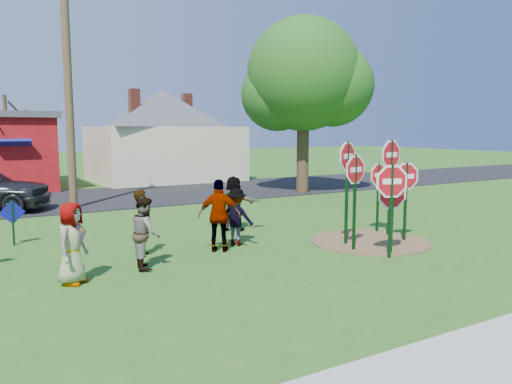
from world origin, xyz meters
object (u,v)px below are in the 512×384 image
Objects in this scene: stop_sign_d at (378,180)px; person_b at (143,223)px; stop_sign_b at (347,166)px; utility_pole at (68,74)px; stop_sign_a at (391,190)px; stop_sign_c at (391,165)px; person_a at (72,243)px; leafy_tree at (306,81)px.

person_b is at bearing 166.70° from stop_sign_d.
stop_sign_b is 2.10m from stop_sign_d.
stop_sign_a is at bearing -66.30° from utility_pole.
stop_sign_a is 13.14m from utility_pole.
utility_pole reaches higher than stop_sign_d.
stop_sign_a is 2.54m from stop_sign_c.
stop_sign_d is 1.33× the size of person_a.
stop_sign_d is at bearing 2.66° from stop_sign_b.
stop_sign_d is at bearing 69.89° from stop_sign_c.
person_a is at bearing -100.37° from utility_pole.
stop_sign_a is 0.82× the size of stop_sign_c.
utility_pole reaches higher than stop_sign_b.
stop_sign_c reaches higher than stop_sign_b.
stop_sign_b is at bearing 176.85° from stop_sign_c.
stop_sign_b reaches higher than person_a.
utility_pole reaches higher than leafy_tree.
stop_sign_d is 1.36× the size of person_b.
leafy_tree reaches higher than stop_sign_a.
stop_sign_c is 1.33× the size of stop_sign_d.
stop_sign_a reaches higher than person_a.
leafy_tree is at bearing -3.56° from utility_pole.
stop_sign_c reaches higher than stop_sign_d.
leafy_tree reaches higher than stop_sign_c.
stop_sign_d is at bearing -67.30° from person_b.
person_b is at bearing -11.80° from person_a.
stop_sign_a is 3.02m from stop_sign_d.
person_b is 13.76m from leafy_tree.
stop_sign_c is at bearing -55.07° from utility_pole.
utility_pole is at bearing 115.41° from stop_sign_c.
stop_sign_d is at bearing 71.34° from stop_sign_a.
stop_sign_a is 1.65m from stop_sign_b.
person_b is at bearing 142.56° from stop_sign_b.
stop_sign_c is 0.76m from stop_sign_d.
leafy_tree is (5.41, 9.36, 3.23)m from stop_sign_b.
stop_sign_c is (1.76, 0.20, -0.05)m from stop_sign_b.
leafy_tree is at bearing 83.39° from stop_sign_a.
person_b is (-6.88, 0.81, -0.75)m from stop_sign_d.
person_b is at bearing -89.46° from utility_pole.
stop_sign_c is 1.77× the size of person_a.
utility_pole is (-6.85, 9.82, 3.08)m from stop_sign_c.
utility_pole is (-5.09, 10.01, 3.03)m from stop_sign_b.
person_a is at bearing 177.74° from stop_sign_d.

